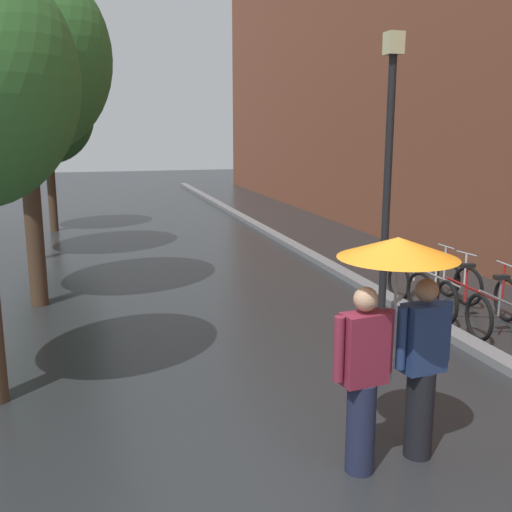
% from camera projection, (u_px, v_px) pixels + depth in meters
% --- Properties ---
extents(ground_plane, '(80.00, 80.00, 0.00)m').
position_uv_depth(ground_plane, '(330.00, 491.00, 5.05)').
color(ground_plane, '#26282B').
extents(kerb_strip, '(0.30, 36.00, 0.12)m').
position_uv_depth(kerb_strip, '(294.00, 246.00, 15.30)').
color(kerb_strip, slate).
rests_on(kerb_strip, ground).
extents(street_tree_1, '(2.88, 2.88, 5.73)m').
position_uv_depth(street_tree_1, '(21.00, 58.00, 9.53)').
color(street_tree_1, '#473323').
rests_on(street_tree_1, ground).
extents(street_tree_2, '(2.97, 2.97, 5.74)m').
position_uv_depth(street_tree_2, '(26.00, 80.00, 13.22)').
color(street_tree_2, '#473323').
rests_on(street_tree_2, ground).
extents(street_tree_3, '(2.69, 2.69, 4.90)m').
position_uv_depth(street_tree_3, '(46.00, 114.00, 17.20)').
color(street_tree_3, '#473323').
rests_on(street_tree_3, ground).
extents(parked_bicycle_0, '(1.13, 0.79, 0.96)m').
position_uv_depth(parked_bicycle_0, '(511.00, 314.00, 8.66)').
color(parked_bicycle_0, black).
rests_on(parked_bicycle_0, ground).
extents(parked_bicycle_1, '(1.15, 0.82, 0.96)m').
position_uv_depth(parked_bicycle_1, '(477.00, 299.00, 9.37)').
color(parked_bicycle_1, black).
rests_on(parked_bicycle_1, ground).
extents(parked_bicycle_2, '(1.17, 0.85, 0.96)m').
position_uv_depth(parked_bicycle_2, '(445.00, 288.00, 10.06)').
color(parked_bicycle_2, black).
rests_on(parked_bicycle_2, ground).
extents(parked_bicycle_3, '(1.11, 0.75, 0.96)m').
position_uv_depth(parked_bicycle_3, '(424.00, 278.00, 10.70)').
color(parked_bicycle_3, black).
rests_on(parked_bicycle_3, ground).
extents(couple_under_umbrella, '(1.22, 1.04, 2.10)m').
position_uv_depth(couple_under_umbrella, '(395.00, 321.00, 5.20)').
color(couple_under_umbrella, '#1E233D').
rests_on(couple_under_umbrella, ground).
extents(street_lamp_post, '(0.24, 0.24, 4.39)m').
position_uv_depth(street_lamp_post, '(388.00, 159.00, 9.05)').
color(street_lamp_post, black).
rests_on(street_lamp_post, ground).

